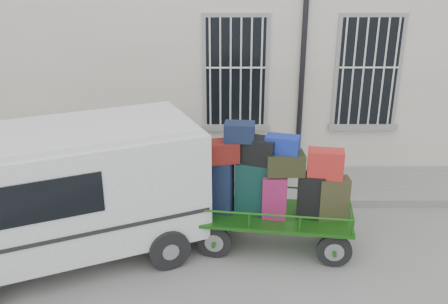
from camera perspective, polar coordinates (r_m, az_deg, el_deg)
ground at (r=8.39m, az=4.60°, el=-10.75°), size 80.00×80.00×0.00m
building at (r=12.67m, az=2.89°, el=14.84°), size 24.00×5.15×6.00m
sidewalk at (r=10.28m, az=3.60°, el=-3.83°), size 24.00×1.70×0.15m
luggage_cart at (r=7.88m, az=5.56°, el=-4.10°), size 2.88×1.43×2.11m
van at (r=7.88m, az=-18.12°, el=-3.95°), size 4.57×3.28×2.14m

